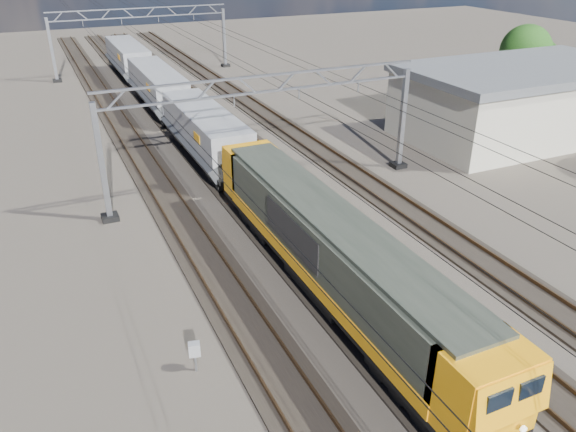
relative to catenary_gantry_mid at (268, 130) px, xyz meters
name	(u,v)px	position (x,y,z in m)	size (l,w,h in m)	color
ground	(297,217)	(0.00, -4.00, -3.91)	(160.00, 160.00, 0.00)	#2A2420
track_outer_west	(192,238)	(-6.00, -4.00, -3.83)	(2.60, 140.00, 0.30)	black
track_loco	(264,223)	(-2.00, -4.00, -3.83)	(2.60, 140.00, 0.30)	black
track_inner_east	(328,210)	(2.00, -4.00, -3.83)	(2.60, 140.00, 0.30)	black
track_outer_east	(388,197)	(6.00, -4.00, -3.83)	(2.60, 140.00, 0.30)	black
catenary_gantry_mid	(268,130)	(0.00, 0.00, 0.00)	(19.90, 0.90, 7.11)	gray
catenary_gantry_far	(142,38)	(0.00, 36.00, 0.00)	(19.90, 0.90, 7.11)	gray
overhead_wires	(243,83)	(0.00, 4.00, 1.84)	(12.03, 140.00, 0.53)	black
locomotive	(330,249)	(-2.00, -11.44, -1.58)	(2.76, 21.10, 3.62)	black
hopper_wagon_lead	(205,131)	(-2.00, 6.26, -1.67)	(3.38, 13.00, 3.25)	black
hopper_wagon_mid	(158,86)	(-2.00, 20.46, -1.67)	(3.38, 13.00, 3.25)	black
hopper_wagon_third	(128,57)	(-2.00, 34.66, -1.67)	(3.38, 13.00, 3.25)	black
trackside_cabinet	(194,350)	(-8.58, -13.63, -2.97)	(0.47, 0.39, 1.23)	gray
industrial_shed	(522,100)	(22.00, 2.00, -1.18)	(18.60, 10.60, 5.40)	beige
tree_far	(530,52)	(30.32, 9.79, 0.50)	(5.15, 4.75, 6.92)	#3A291A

